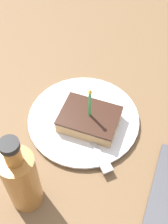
{
  "coord_description": "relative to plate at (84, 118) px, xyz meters",
  "views": [
    {
      "loc": [
        0.42,
        0.17,
        0.62
      ],
      "look_at": [
        -0.0,
        0.02,
        0.03
      ],
      "focal_mm": 50.0,
      "sensor_mm": 36.0,
      "label": 1
    }
  ],
  "objects": [
    {
      "name": "plate",
      "position": [
        0.0,
        0.0,
        0.0
      ],
      "size": [
        0.27,
        0.27,
        0.02
      ],
      "color": "silver",
      "rests_on": "ground_plane"
    },
    {
      "name": "fork",
      "position": [
        0.06,
        0.04,
        0.01
      ],
      "size": [
        0.16,
        0.15,
        0.0
      ],
      "color": "#B2B2B7",
      "rests_on": "plate"
    },
    {
      "name": "cake_slice",
      "position": [
        0.02,
        0.02,
        0.03
      ],
      "size": [
        0.1,
        0.13,
        0.12
      ],
      "color": "tan",
      "rests_on": "plate"
    },
    {
      "name": "ground_plane",
      "position": [
        0.0,
        -0.02,
        -0.03
      ],
      "size": [
        2.4,
        2.4,
        0.04
      ],
      "color": "brown",
      "rests_on": "ground"
    },
    {
      "name": "bottle",
      "position": [
        0.23,
        -0.04,
        0.08
      ],
      "size": [
        0.07,
        0.07,
        0.21
      ],
      "color": "#B27233",
      "rests_on": "ground_plane"
    }
  ]
}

